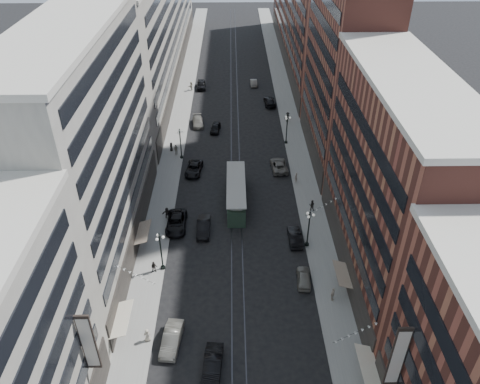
{
  "coord_description": "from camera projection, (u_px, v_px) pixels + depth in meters",
  "views": [
    {
      "loc": [
        -0.4,
        -14.46,
        40.84
      ],
      "look_at": [
        0.5,
        37.45,
        5.0
      ],
      "focal_mm": 35.0,
      "sensor_mm": 36.0,
      "label": 1
    }
  ],
  "objects": [
    {
      "name": "car_10",
      "position": [
        295.0,
        237.0,
        61.98
      ],
      "size": [
        1.69,
        4.61,
        1.51
      ],
      "primitive_type": "imported",
      "rotation": [
        0.0,
        0.0,
        3.16
      ],
      "color": "black",
      "rests_on": "ground"
    },
    {
      "name": "car_12",
      "position": [
        270.0,
        101.0,
        98.15
      ],
      "size": [
        2.43,
        5.51,
        1.57
      ],
      "primitive_type": "imported",
      "rotation": [
        0.0,
        0.0,
        3.19
      ],
      "color": "black",
      "rests_on": "ground"
    },
    {
      "name": "building_east_tower",
      "position": [
        349.0,
        32.0,
        69.5
      ],
      "size": [
        8.0,
        26.0,
        42.0
      ],
      "primitive_type": "cube",
      "color": "brown",
      "rests_on": "ground"
    },
    {
      "name": "car_1",
      "position": [
        172.0,
        339.0,
        48.38
      ],
      "size": [
        2.26,
        5.08,
        1.62
      ],
      "primitive_type": "imported",
      "rotation": [
        0.0,
        0.0,
        -0.11
      ],
      "color": "#65635A",
      "rests_on": "ground"
    },
    {
      "name": "pedestrian_4",
      "position": [
        333.0,
        294.0,
        53.17
      ],
      "size": [
        0.86,
        1.16,
        1.8
      ],
      "primitive_type": "imported",
      "rotation": [
        0.0,
        0.0,
        1.16
      ],
      "color": "beige",
      "rests_on": "sidewalk_east"
    },
    {
      "name": "pedestrian_extra_1",
      "position": [
        191.0,
        86.0,
        104.19
      ],
      "size": [
        1.32,
        1.83,
        1.94
      ],
      "primitive_type": "imported",
      "rotation": [
        0.0,
        0.0,
        4.22
      ],
      "color": "#ABA58E",
      "rests_on": "sidewalk_west"
    },
    {
      "name": "lamppost_se_mid",
      "position": [
        287.0,
        128.0,
        82.85
      ],
      "size": [
        1.03,
        1.14,
        5.52
      ],
      "color": "black",
      "rests_on": "sidewalk_east"
    },
    {
      "name": "lamppost_sw_mid",
      "position": [
        181.0,
        143.0,
        78.47
      ],
      "size": [
        1.03,
        1.14,
        5.52
      ],
      "color": "black",
      "rests_on": "sidewalk_west"
    },
    {
      "name": "ground",
      "position": [
        235.0,
        144.0,
        84.48
      ],
      "size": [
        220.0,
        220.0,
        0.0
      ],
      "primitive_type": "plane",
      "color": "black",
      "rests_on": "ground"
    },
    {
      "name": "building_west_mid",
      "position": [
        90.0,
        151.0,
        54.07
      ],
      "size": [
        8.0,
        36.0,
        28.0
      ],
      "primitive_type": "cube",
      "color": "#9B988A",
      "rests_on": "ground"
    },
    {
      "name": "car_extra_0",
      "position": [
        204.0,
        227.0,
        63.61
      ],
      "size": [
        1.73,
        4.93,
        1.62
      ],
      "primitive_type": "imported",
      "rotation": [
        0.0,
        0.0,
        -0.0
      ],
      "color": "black",
      "rests_on": "ground"
    },
    {
      "name": "pedestrian_5",
      "position": [
        167.0,
        213.0,
        65.99
      ],
      "size": [
        1.56,
        0.94,
        1.62
      ],
      "primitive_type": "imported",
      "rotation": [
        0.0,
        0.0,
        0.36
      ],
      "color": "black",
      "rests_on": "sidewalk_west"
    },
    {
      "name": "lamppost_sw_far",
      "position": [
        161.0,
        250.0,
        56.26
      ],
      "size": [
        1.03,
        1.14,
        5.52
      ],
      "color": "black",
      "rests_on": "sidewalk_west"
    },
    {
      "name": "rail_west",
      "position": [
        231.0,
        120.0,
        92.69
      ],
      "size": [
        0.12,
        180.0,
        0.02
      ],
      "primitive_type": "cube",
      "color": "#2D2D33",
      "rests_on": "ground"
    },
    {
      "name": "pedestrian_9",
      "position": [
        288.0,
        117.0,
        91.21
      ],
      "size": [
        1.31,
        0.76,
        1.91
      ],
      "primitive_type": "imported",
      "rotation": [
        0.0,
        0.0,
        0.22
      ],
      "color": "black",
      "rests_on": "sidewalk_east"
    },
    {
      "name": "lamppost_se_far",
      "position": [
        309.0,
        228.0,
        59.81
      ],
      "size": [
        1.03,
        1.14,
        5.52
      ],
      "color": "black",
      "rests_on": "sidewalk_east"
    },
    {
      "name": "car_5",
      "position": [
        213.0,
        365.0,
        45.83
      ],
      "size": [
        2.15,
        5.09,
        1.63
      ],
      "primitive_type": "imported",
      "rotation": [
        0.0,
        0.0,
        -0.09
      ],
      "color": "black",
      "rests_on": "ground"
    },
    {
      "name": "rail_east",
      "position": [
        238.0,
        120.0,
        92.71
      ],
      "size": [
        0.12,
        180.0,
        0.02
      ],
      "primitive_type": "cube",
      "color": "#2D2D33",
      "rests_on": "ground"
    },
    {
      "name": "building_west_far",
      "position": [
        159.0,
        18.0,
        106.47
      ],
      "size": [
        8.0,
        90.0,
        26.0
      ],
      "primitive_type": "cube",
      "color": "#9B988A",
      "rests_on": "ground"
    },
    {
      "name": "car_4",
      "position": [
        304.0,
        277.0,
        55.86
      ],
      "size": [
        1.97,
        4.18,
        1.38
      ],
      "primitive_type": "imported",
      "rotation": [
        0.0,
        0.0,
        3.06
      ],
      "color": "slate",
      "rests_on": "ground"
    },
    {
      "name": "building_east_mid",
      "position": [
        391.0,
        187.0,
        51.57
      ],
      "size": [
        8.0,
        30.0,
        24.0
      ],
      "primitive_type": "cube",
      "color": "brown",
      "rests_on": "ground"
    },
    {
      "name": "car_13",
      "position": [
        215.0,
        128.0,
        88.21
      ],
      "size": [
        2.18,
        4.34,
        1.42
      ],
      "primitive_type": "imported",
      "rotation": [
        0.0,
        0.0,
        -0.13
      ],
      "color": "black",
      "rests_on": "ground"
    },
    {
      "name": "sidewalk_west",
      "position": [
        179.0,
        120.0,
        92.51
      ],
      "size": [
        4.0,
        180.0,
        0.15
      ],
      "primitive_type": "cube",
      "color": "gray",
      "rests_on": "ground"
    },
    {
      "name": "car_11",
      "position": [
        279.0,
        165.0,
        76.97
      ],
      "size": [
        2.83,
        5.5,
        1.48
      ],
      "primitive_type": "imported",
      "rotation": [
        0.0,
        0.0,
        3.21
      ],
      "color": "#65615A",
      "rests_on": "ground"
    },
    {
      "name": "pedestrian_8",
      "position": [
        296.0,
        177.0,
        73.52
      ],
      "size": [
        0.73,
        0.72,
        1.7
      ],
      "primitive_type": "imported",
      "rotation": [
        0.0,
        0.0,
        3.88
      ],
      "color": "gray",
      "rests_on": "sidewalk_east"
    },
    {
      "name": "car_2",
      "position": [
        176.0,
        222.0,
        64.38
      ],
      "size": [
        2.72,
        5.83,
        1.62
      ],
      "primitive_type": "imported",
      "rotation": [
        0.0,
        0.0,
        0.01
      ],
      "color": "black",
      "rests_on": "ground"
    },
    {
      "name": "pedestrian_2",
      "position": [
        154.0,
        267.0,
        56.94
      ],
      "size": [
        0.83,
        0.52,
        1.6
      ],
      "primitive_type": "imported",
      "rotation": [
        0.0,
        0.0,
        0.13
      ],
      "color": "black",
      "rests_on": "sidewalk_west"
    },
    {
      "name": "pedestrian_extra_0",
      "position": [
        171.0,
        147.0,
        81.72
      ],
      "size": [
        0.52,
        0.82,
        1.59
      ],
      "primitive_type": "imported",
      "rotation": [
        0.0,
        0.0,
        4.84
      ],
      "color": "black",
      "rests_on": "sidewalk_west"
    },
    {
      "name": "car_14",
      "position": [
        254.0,
        82.0,
        107.08
      ],
      "size": [
        1.54,
        4.22,
        1.38
      ],
      "primitive_type": "imported",
      "rotation": [
        0.0,
        0.0,
        3.16
      ],
      "color": "#65625A",
      "rests_on": "ground"
    },
    {
      "name": "car_8",
      "position": [
        198.0,
        122.0,
        90.28
      ],
      "size": [
        2.58,
        5.17,
        1.44
      ],
      "primitive_type": "imported",
      "rotation": [
        0.0,
        0.0,
        0.12
      ],
      "color": "slate",
      "rests_on": "ground"
    },
    {
      "name": "pedestrian_6",
      "position": [
        176.0,
        150.0,
        80.6
      ],
      "size": [
        1.16,
        0.68,
        1.87
      ],
      "primitive_type": "imported",
      "rotation": [
        0.0,
        0.0,
        3.31
      ],
      "color": "gray",
      "rests_on": "sidewalk_west"
    },
    {
      "name": "sidewalk_east",
      "position": [
        290.0,
        119.0,
        92.82
      ],
      "size": [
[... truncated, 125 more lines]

